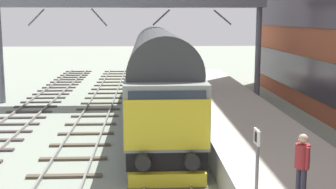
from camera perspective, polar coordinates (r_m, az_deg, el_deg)
ground_plane at (r=16.41m, az=-0.45°, el=-9.04°), size 140.00×140.00×0.00m
track_main at (r=16.39m, az=-0.45°, el=-8.86°), size 2.50×60.00×0.15m
track_adjacent_west at (r=16.60m, az=-12.34°, el=-8.84°), size 2.50×60.00×0.15m
station_platform at (r=16.80m, az=12.00°, el=-7.03°), size 4.00×44.00×1.01m
diesel_locomotive at (r=23.46m, az=-1.27°, el=2.85°), size 2.74×20.01×4.68m
platform_number_sign at (r=11.00m, az=11.12°, el=-7.08°), size 0.10×0.44×1.66m
waiting_passenger at (r=10.94m, az=16.48°, el=-8.11°), size 0.41×0.50×1.64m
overhead_footbridge at (r=28.47m, az=-4.77°, el=10.79°), size 16.48×2.00×6.38m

